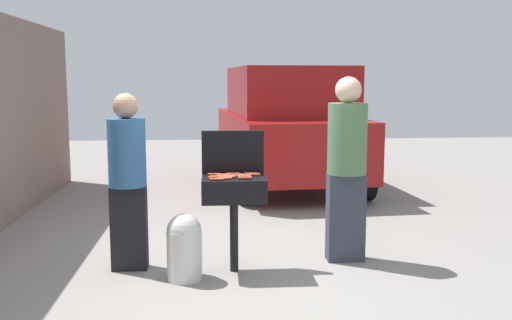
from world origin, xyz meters
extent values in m
plane|color=gray|center=(0.00, 0.00, 0.00)|extent=(24.00, 24.00, 0.00)
cylinder|color=black|center=(0.05, -0.13, 0.34)|extent=(0.08, 0.08, 0.69)
cube|color=black|center=(0.05, -0.13, 0.80)|extent=(0.60, 0.44, 0.22)
cube|color=black|center=(0.05, 0.09, 1.12)|extent=(0.60, 0.05, 0.42)
cylinder|color=#C6593D|center=(0.22, -0.01, 0.92)|extent=(0.13, 0.04, 0.03)
cylinder|color=#AD4228|center=(-0.13, -0.02, 0.92)|extent=(0.13, 0.03, 0.03)
cylinder|color=#B74C33|center=(0.15, -0.24, 0.92)|extent=(0.13, 0.03, 0.03)
cylinder|color=#B74C33|center=(-0.01, -0.19, 0.92)|extent=(0.13, 0.03, 0.03)
cylinder|color=#C6593D|center=(0.01, -0.14, 0.92)|extent=(0.13, 0.03, 0.03)
cylinder|color=#AD4228|center=(0.24, -0.07, 0.92)|extent=(0.13, 0.03, 0.03)
cylinder|color=#AD4228|center=(0.08, -0.07, 0.92)|extent=(0.13, 0.03, 0.03)
cylinder|color=#B74C33|center=(0.15, -0.11, 0.92)|extent=(0.13, 0.03, 0.03)
cylinder|color=#AD4228|center=(0.14, -0.16, 0.92)|extent=(0.13, 0.04, 0.03)
cylinder|color=#B74C33|center=(-0.11, -0.29, 0.92)|extent=(0.13, 0.04, 0.03)
cylinder|color=#B74C33|center=(0.04, 0.00, 0.92)|extent=(0.13, 0.03, 0.03)
cylinder|color=#AD4228|center=(-0.04, -0.06, 0.92)|extent=(0.13, 0.04, 0.03)
cylinder|color=#C6593D|center=(-0.04, -0.25, 0.92)|extent=(0.13, 0.03, 0.03)
cylinder|color=#AD4228|center=(-0.04, -0.09, 0.92)|extent=(0.13, 0.04, 0.03)
cylinder|color=#AD4228|center=(-0.13, -0.19, 0.92)|extent=(0.13, 0.04, 0.03)
cylinder|color=#C6593D|center=(-0.11, -0.16, 0.92)|extent=(0.13, 0.03, 0.03)
cylinder|color=silver|center=(-0.41, -0.33, 0.23)|extent=(0.32, 0.32, 0.46)
sphere|color=silver|center=(-0.41, -0.33, 0.46)|extent=(0.31, 0.31, 0.31)
cube|color=black|center=(-0.95, 0.01, 0.41)|extent=(0.34, 0.19, 0.81)
cylinder|color=#2D598C|center=(-0.95, 0.01, 1.13)|extent=(0.36, 0.36, 0.64)
sphere|color=tan|center=(-0.95, 0.01, 1.57)|extent=(0.24, 0.24, 0.24)
cube|color=#333847|center=(1.18, 0.13, 0.44)|extent=(0.37, 0.20, 0.89)
cylinder|color=#4C724C|center=(1.18, 0.13, 1.24)|extent=(0.39, 0.39, 0.70)
sphere|color=beige|center=(1.18, 0.13, 1.72)|extent=(0.26, 0.26, 0.26)
cube|color=maroon|center=(1.11, 4.44, 0.77)|extent=(2.26, 4.54, 0.90)
cube|color=maroon|center=(1.13, 4.24, 1.62)|extent=(1.97, 2.74, 0.80)
cylinder|color=black|center=(2.14, 2.98, 0.32)|extent=(0.27, 0.66, 0.64)
cylinder|color=black|center=(0.34, 2.83, 0.32)|extent=(0.27, 0.66, 0.64)
cylinder|color=black|center=(1.89, 6.05, 0.32)|extent=(0.27, 0.66, 0.64)
cylinder|color=black|center=(0.09, 5.90, 0.32)|extent=(0.27, 0.66, 0.64)
camera|label=1|loc=(-0.15, -5.42, 1.82)|focal=40.29mm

